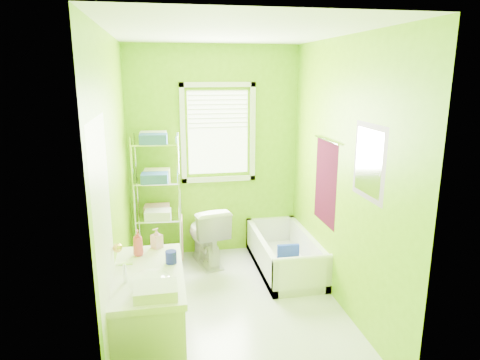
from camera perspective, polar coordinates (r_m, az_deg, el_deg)
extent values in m
plane|color=silver|center=(4.43, -0.73, -16.67)|extent=(2.90, 2.90, 0.00)
cube|color=#70AF08|center=(5.33, -3.46, 3.64)|extent=(2.10, 0.04, 2.60)
cube|color=#70AF08|center=(2.58, 4.79, -7.98)|extent=(2.10, 0.04, 2.60)
cube|color=#70AF08|center=(3.89, -16.20, -0.84)|extent=(0.04, 2.90, 2.60)
cube|color=#70AF08|center=(4.23, 13.38, 0.50)|extent=(0.04, 2.90, 2.60)
cube|color=white|center=(3.82, -0.86, 19.12)|extent=(2.10, 2.90, 0.04)
cube|color=white|center=(5.28, -2.95, 6.30)|extent=(0.74, 0.01, 1.01)
cube|color=white|center=(5.37, -2.84, 0.14)|extent=(0.92, 0.05, 0.06)
cube|color=white|center=(5.22, -3.00, 12.60)|extent=(0.92, 0.05, 0.06)
cube|color=white|center=(5.23, -7.62, 6.11)|extent=(0.06, 0.05, 1.22)
cube|color=white|center=(5.34, 1.69, 6.40)|extent=(0.06, 0.05, 1.22)
cube|color=white|center=(5.23, -2.95, 9.42)|extent=(0.72, 0.02, 0.50)
cube|color=white|center=(3.05, -17.29, -11.10)|extent=(0.02, 0.80, 2.00)
sphere|color=gold|center=(3.35, -16.02, -8.70)|extent=(0.07, 0.07, 0.07)
cube|color=#3D0719|center=(4.57, 11.35, -0.31)|extent=(0.02, 0.58, 0.90)
cylinder|color=silver|center=(4.47, 11.44, 5.27)|extent=(0.02, 0.62, 0.02)
cube|color=#CC5972|center=(3.69, 16.85, 2.29)|extent=(0.02, 0.54, 0.64)
cube|color=white|center=(3.68, 16.74, 2.29)|extent=(0.01, 0.44, 0.54)
cube|color=white|center=(5.22, 5.87, -11.16)|extent=(0.64, 1.37, 0.09)
cube|color=white|center=(5.08, 2.76, -9.83)|extent=(0.06, 1.37, 0.41)
cube|color=white|center=(5.24, 8.97, -9.26)|extent=(0.06, 1.37, 0.41)
cube|color=white|center=(4.59, 8.26, -12.73)|extent=(0.64, 0.06, 0.41)
cube|color=white|center=(5.73, 4.07, -7.00)|extent=(0.64, 0.06, 0.41)
cylinder|color=white|center=(4.50, 8.35, -10.40)|extent=(0.64, 0.06, 0.06)
cylinder|color=#1634D4|center=(4.95, 6.79, -11.66)|extent=(0.36, 0.36, 0.06)
cylinder|color=gold|center=(4.93, 6.81, -11.05)|extent=(0.34, 0.34, 0.05)
cube|color=#1634D4|center=(5.02, 6.43, -9.80)|extent=(0.25, 0.05, 0.23)
imported|color=white|center=(5.23, -4.50, -7.19)|extent=(0.55, 0.79, 0.74)
cube|color=silver|center=(3.60, -11.92, -17.99)|extent=(0.51, 1.02, 0.75)
cube|color=white|center=(3.41, -12.26, -12.30)|extent=(0.54, 1.05, 0.05)
ellipsoid|color=white|center=(3.28, -11.96, -13.45)|extent=(0.35, 0.46, 0.12)
cylinder|color=silver|center=(3.25, -15.09, -11.97)|extent=(0.03, 0.03, 0.16)
cylinder|color=silver|center=(3.22, -15.17, -10.85)|extent=(0.12, 0.02, 0.02)
imported|color=#D13D5B|center=(3.66, -13.46, -8.13)|extent=(0.10, 0.10, 0.22)
imported|color=#DF90C0|center=(3.78, -11.04, -7.60)|extent=(0.11, 0.11, 0.18)
cylinder|color=#171C95|center=(3.49, -9.18, -10.11)|extent=(0.09, 0.09, 0.10)
cube|color=silver|center=(3.05, -11.17, -14.28)|extent=(0.29, 0.23, 0.07)
cylinder|color=silver|center=(5.00, -13.91, -3.43)|extent=(0.02, 0.02, 1.59)
cylinder|color=silver|center=(5.30, -13.51, -2.43)|extent=(0.02, 0.02, 1.59)
cylinder|color=silver|center=(4.96, -8.10, -3.29)|extent=(0.02, 0.02, 1.59)
cylinder|color=silver|center=(5.26, -8.02, -2.29)|extent=(0.02, 0.02, 1.59)
cube|color=silver|center=(5.34, -10.57, -9.48)|extent=(0.55, 0.36, 0.02)
cube|color=silver|center=(5.18, -10.79, -4.95)|extent=(0.55, 0.36, 0.02)
cube|color=silver|center=(5.06, -11.02, -0.16)|extent=(0.55, 0.36, 0.02)
cube|color=silver|center=(4.97, -11.26, 4.84)|extent=(0.55, 0.36, 0.02)
cube|color=#2A5899|center=(4.86, -11.47, 5.39)|extent=(0.31, 0.22, 0.11)
cube|color=silver|center=(5.08, -11.49, 5.75)|extent=(0.31, 0.22, 0.11)
cube|color=#2A5899|center=(4.95, -11.32, 0.27)|extent=(0.31, 0.22, 0.11)
cube|color=#EEEF92|center=(5.16, -11.00, 0.85)|extent=(0.31, 0.22, 0.11)
cube|color=silver|center=(5.09, -10.89, -4.56)|extent=(0.31, 0.22, 0.11)
cube|color=pink|center=(5.29, -11.00, -3.85)|extent=(0.31, 0.22, 0.11)
cube|color=pink|center=(5.26, -7.78, -7.56)|extent=(0.04, 0.28, 0.50)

